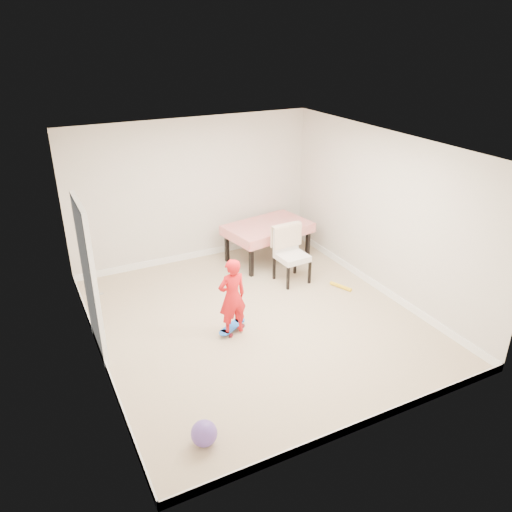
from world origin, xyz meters
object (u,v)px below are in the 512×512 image
skateboard (232,328)px  child (232,299)px  dining_chair (292,255)px  dining_table (268,242)px  balloon (204,433)px

skateboard → child: size_ratio=0.47×
skateboard → dining_chair: bearing=1.3°
dining_table → balloon: (-2.73, -3.74, -0.21)m
skateboard → balloon: size_ratio=1.92×
dining_chair → child: child is taller
balloon → dining_chair: bearing=45.9°
balloon → skateboard: bearing=58.0°
dining_chair → balloon: (-2.68, -2.77, -0.35)m
dining_chair → child: (-1.57, -1.03, 0.08)m
dining_table → skateboard: (-1.59, -1.92, -0.31)m
dining_table → balloon: 4.63m
dining_chair → skateboard: bearing=-151.7°
skateboard → child: bearing=-136.7°
dining_chair → skateboard: dining_chair is taller
skateboard → child: (-0.02, -0.08, 0.53)m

